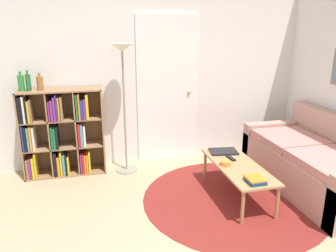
{
  "coord_description": "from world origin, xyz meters",
  "views": [
    {
      "loc": [
        -0.98,
        -1.88,
        1.88
      ],
      "look_at": [
        -0.16,
        1.4,
        0.85
      ],
      "focal_mm": 35.0,
      "sensor_mm": 36.0,
      "label": 1
    }
  ],
  "objects_px": {
    "floor_lamp": "(123,69)",
    "bottle_left": "(21,83)",
    "bookshelf": "(60,133)",
    "bottle_right": "(40,83)",
    "coffee_table": "(238,168)",
    "laptop": "(223,151)",
    "couch": "(318,164)",
    "bottle_middle": "(28,82)",
    "bowl": "(225,163)"
  },
  "relations": [
    {
      "from": "bookshelf",
      "to": "bowl",
      "type": "bearing_deg",
      "value": -31.6
    },
    {
      "from": "coffee_table",
      "to": "bottle_middle",
      "type": "relative_size",
      "value": 4.51
    },
    {
      "from": "floor_lamp",
      "to": "bottle_middle",
      "type": "bearing_deg",
      "value": 174.26
    },
    {
      "from": "couch",
      "to": "bottle_right",
      "type": "relative_size",
      "value": 8.79
    },
    {
      "from": "floor_lamp",
      "to": "laptop",
      "type": "bearing_deg",
      "value": -28.76
    },
    {
      "from": "coffee_table",
      "to": "floor_lamp",
      "type": "bearing_deg",
      "value": 137.77
    },
    {
      "from": "bookshelf",
      "to": "bottle_left",
      "type": "distance_m",
      "value": 0.77
    },
    {
      "from": "laptop",
      "to": "bowl",
      "type": "xyz_separation_m",
      "value": [
        -0.14,
        -0.38,
        0.01
      ]
    },
    {
      "from": "bookshelf",
      "to": "laptop",
      "type": "bearing_deg",
      "value": -20.84
    },
    {
      "from": "bottle_left",
      "to": "bottle_right",
      "type": "distance_m",
      "value": 0.21
    },
    {
      "from": "bowl",
      "to": "bottle_middle",
      "type": "distance_m",
      "value": 2.54
    },
    {
      "from": "bookshelf",
      "to": "bottle_left",
      "type": "xyz_separation_m",
      "value": [
        -0.39,
        0.0,
        0.67
      ]
    },
    {
      "from": "bowl",
      "to": "bottle_middle",
      "type": "xyz_separation_m",
      "value": [
        -2.13,
        1.11,
        0.82
      ]
    },
    {
      "from": "coffee_table",
      "to": "laptop",
      "type": "distance_m",
      "value": 0.41
    },
    {
      "from": "coffee_table",
      "to": "bottle_middle",
      "type": "bearing_deg",
      "value": 153.27
    },
    {
      "from": "couch",
      "to": "bottle_left",
      "type": "relative_size",
      "value": 7.86
    },
    {
      "from": "bottle_left",
      "to": "bottle_right",
      "type": "height_order",
      "value": "bottle_left"
    },
    {
      "from": "laptop",
      "to": "bottle_left",
      "type": "relative_size",
      "value": 1.53
    },
    {
      "from": "bottle_right",
      "to": "laptop",
      "type": "bearing_deg",
      "value": -19.32
    },
    {
      "from": "bookshelf",
      "to": "bottle_left",
      "type": "height_order",
      "value": "bottle_left"
    },
    {
      "from": "laptop",
      "to": "bowl",
      "type": "relative_size",
      "value": 3.08
    },
    {
      "from": "laptop",
      "to": "bottle_middle",
      "type": "distance_m",
      "value": 2.53
    },
    {
      "from": "bottle_middle",
      "to": "bowl",
      "type": "bearing_deg",
      "value": -27.55
    },
    {
      "from": "bottle_left",
      "to": "bottle_right",
      "type": "bearing_deg",
      "value": 0.21
    },
    {
      "from": "floor_lamp",
      "to": "bottle_left",
      "type": "bearing_deg",
      "value": 174.04
    },
    {
      "from": "bookshelf",
      "to": "bottle_left",
      "type": "relative_size",
      "value": 4.74
    },
    {
      "from": "floor_lamp",
      "to": "bowl",
      "type": "height_order",
      "value": "floor_lamp"
    },
    {
      "from": "couch",
      "to": "bottle_left",
      "type": "xyz_separation_m",
      "value": [
        -3.4,
        1.16,
        0.93
      ]
    },
    {
      "from": "floor_lamp",
      "to": "bottle_middle",
      "type": "xyz_separation_m",
      "value": [
        -1.14,
        0.11,
        -0.14
      ]
    },
    {
      "from": "floor_lamp",
      "to": "coffee_table",
      "type": "bearing_deg",
      "value": -42.23
    },
    {
      "from": "couch",
      "to": "laptop",
      "type": "distance_m",
      "value": 1.13
    },
    {
      "from": "bookshelf",
      "to": "couch",
      "type": "bearing_deg",
      "value": -20.96
    },
    {
      "from": "floor_lamp",
      "to": "bottle_right",
      "type": "xyz_separation_m",
      "value": [
        -1.01,
        0.13,
        -0.15
      ]
    },
    {
      "from": "bookshelf",
      "to": "coffee_table",
      "type": "bearing_deg",
      "value": -30.45
    },
    {
      "from": "couch",
      "to": "bottle_middle",
      "type": "xyz_separation_m",
      "value": [
        -3.32,
        1.14,
        0.94
      ]
    },
    {
      "from": "bookshelf",
      "to": "bottle_right",
      "type": "bearing_deg",
      "value": 179.32
    },
    {
      "from": "bookshelf",
      "to": "bowl",
      "type": "distance_m",
      "value": 2.15
    },
    {
      "from": "bookshelf",
      "to": "couch",
      "type": "height_order",
      "value": "bookshelf"
    },
    {
      "from": "bookshelf",
      "to": "coffee_table",
      "type": "height_order",
      "value": "bookshelf"
    },
    {
      "from": "floor_lamp",
      "to": "laptop",
      "type": "xyz_separation_m",
      "value": [
        1.13,
        -0.62,
        -0.97
      ]
    },
    {
      "from": "couch",
      "to": "coffee_table",
      "type": "relative_size",
      "value": 1.65
    },
    {
      "from": "bottle_middle",
      "to": "couch",
      "type": "bearing_deg",
      "value": -19.01
    },
    {
      "from": "floor_lamp",
      "to": "bookshelf",
      "type": "bearing_deg",
      "value": 171.38
    },
    {
      "from": "bottle_middle",
      "to": "laptop",
      "type": "bearing_deg",
      "value": -17.97
    },
    {
      "from": "couch",
      "to": "bowl",
      "type": "distance_m",
      "value": 1.2
    },
    {
      "from": "couch",
      "to": "coffee_table",
      "type": "height_order",
      "value": "couch"
    },
    {
      "from": "floor_lamp",
      "to": "couch",
      "type": "relative_size",
      "value": 0.9
    },
    {
      "from": "couch",
      "to": "bowl",
      "type": "height_order",
      "value": "couch"
    },
    {
      "from": "bottle_left",
      "to": "bottle_right",
      "type": "xyz_separation_m",
      "value": [
        0.21,
        0.0,
        -0.01
      ]
    },
    {
      "from": "floor_lamp",
      "to": "bowl",
      "type": "relative_size",
      "value": 14.26
    }
  ]
}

